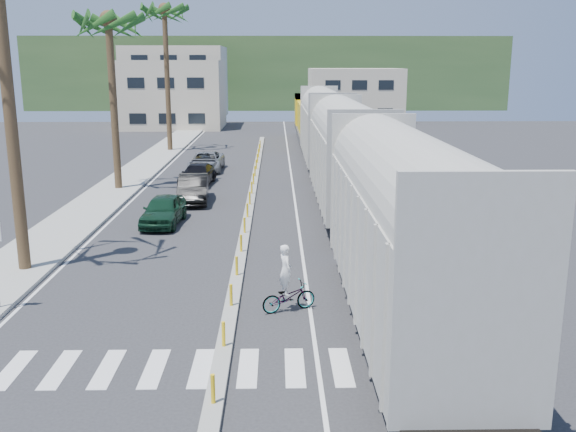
# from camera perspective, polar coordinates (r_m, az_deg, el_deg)

# --- Properties ---
(ground) EXTENTS (140.00, 140.00, 0.00)m
(ground) POSITION_cam_1_polar(r_m,az_deg,el_deg) (18.79, -5.47, -10.56)
(ground) COLOR #28282B
(ground) RESTS_ON ground
(sidewalk) EXTENTS (3.00, 90.00, 0.15)m
(sidewalk) POSITION_cam_1_polar(r_m,az_deg,el_deg) (43.93, -14.16, 3.10)
(sidewalk) COLOR gray
(sidewalk) RESTS_ON ground
(rails) EXTENTS (1.56, 100.00, 0.06)m
(rails) POSITION_cam_1_polar(r_m,az_deg,el_deg) (45.89, 3.40, 3.86)
(rails) COLOR black
(rails) RESTS_ON ground
(median) EXTENTS (0.45, 60.00, 0.85)m
(median) POSITION_cam_1_polar(r_m,az_deg,el_deg) (37.87, -3.24, 1.91)
(median) COLOR gray
(median) RESTS_ON ground
(crosswalk) EXTENTS (14.00, 2.20, 0.01)m
(crosswalk) POSITION_cam_1_polar(r_m,az_deg,el_deg) (16.99, -5.99, -13.27)
(crosswalk) COLOR silver
(crosswalk) RESTS_ON ground
(lane_markings) EXTENTS (9.42, 90.00, 0.01)m
(lane_markings) POSITION_cam_1_polar(r_m,az_deg,el_deg) (42.96, -5.86, 3.12)
(lane_markings) COLOR silver
(lane_markings) RESTS_ON ground
(freight_train) EXTENTS (3.00, 60.94, 5.85)m
(freight_train) POSITION_cam_1_polar(r_m,az_deg,el_deg) (38.17, 4.31, 6.27)
(freight_train) COLOR #A8A79A
(freight_train) RESTS_ON ground
(palm_trees) EXTENTS (3.50, 37.20, 13.75)m
(palm_trees) POSITION_cam_1_polar(r_m,az_deg,el_deg) (41.08, -15.21, 17.41)
(palm_trees) COLOR brown
(palm_trees) RESTS_ON ground
(buildings) EXTENTS (38.00, 27.00, 10.00)m
(buildings) POSITION_cam_1_polar(r_m,az_deg,el_deg) (89.19, -6.25, 11.22)
(buildings) COLOR beige
(buildings) RESTS_ON ground
(hillside) EXTENTS (80.00, 20.00, 12.00)m
(hillside) POSITION_cam_1_polar(r_m,az_deg,el_deg) (117.14, -1.82, 12.59)
(hillside) COLOR #385628
(hillside) RESTS_ON ground
(car_lead) EXTENTS (2.19, 4.43, 1.44)m
(car_lead) POSITION_cam_1_polar(r_m,az_deg,el_deg) (31.53, -11.01, 0.52)
(car_lead) COLOR #10321F
(car_lead) RESTS_ON ground
(car_second) EXTENTS (2.34, 4.87, 1.52)m
(car_second) POSITION_cam_1_polar(r_m,az_deg,el_deg) (36.48, -8.42, 2.42)
(car_second) COLOR black
(car_second) RESTS_ON ground
(car_third) EXTENTS (2.66, 4.92, 1.33)m
(car_third) POSITION_cam_1_polar(r_m,az_deg,el_deg) (41.61, -8.05, 3.65)
(car_third) COLOR black
(car_third) RESTS_ON ground
(car_rear) EXTENTS (2.47, 5.07, 1.39)m
(car_rear) POSITION_cam_1_polar(r_m,az_deg,el_deg) (47.10, -7.27, 4.84)
(car_rear) COLOR #96999B
(car_rear) RESTS_ON ground
(cyclist) EXTENTS (1.85, 2.20, 2.17)m
(cyclist) POSITION_cam_1_polar(r_m,az_deg,el_deg) (20.24, -0.01, -6.65)
(cyclist) COLOR #9EA0A5
(cyclist) RESTS_ON ground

